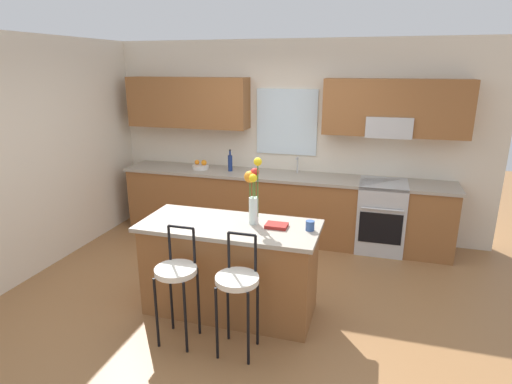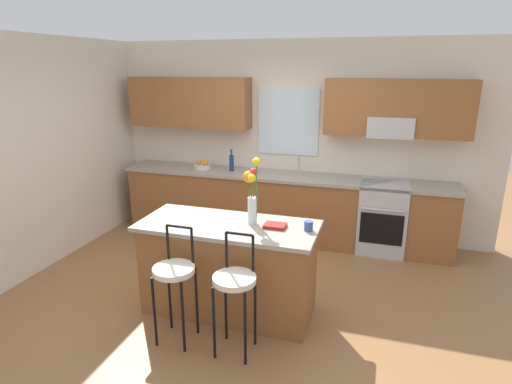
% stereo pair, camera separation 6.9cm
% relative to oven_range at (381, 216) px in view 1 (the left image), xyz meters
% --- Properties ---
extents(ground_plane, '(14.00, 14.00, 0.00)m').
position_rel_oven_range_xyz_m(ground_plane, '(-1.36, -1.68, -0.46)').
color(ground_plane, olive).
extents(wall_left, '(0.12, 4.60, 2.70)m').
position_rel_oven_range_xyz_m(wall_left, '(-3.92, -1.38, 0.89)').
color(wall_left, beige).
rests_on(wall_left, ground).
extents(back_wall_assembly, '(5.60, 0.50, 2.70)m').
position_rel_oven_range_xyz_m(back_wall_assembly, '(-1.33, 0.31, 1.05)').
color(back_wall_assembly, beige).
rests_on(back_wall_assembly, ground).
extents(counter_run, '(4.56, 0.64, 0.92)m').
position_rel_oven_range_xyz_m(counter_run, '(-1.35, 0.02, 0.01)').
color(counter_run, brown).
rests_on(counter_run, ground).
extents(sink_faucet, '(0.02, 0.13, 0.23)m').
position_rel_oven_range_xyz_m(sink_faucet, '(-1.16, 0.17, 0.60)').
color(sink_faucet, '#B7BABC').
rests_on(sink_faucet, counter_run).
extents(oven_range, '(0.60, 0.64, 0.92)m').
position_rel_oven_range_xyz_m(oven_range, '(0.00, 0.00, 0.00)').
color(oven_range, '#B7BABC').
rests_on(oven_range, ground).
extents(kitchen_island, '(1.70, 0.74, 0.92)m').
position_rel_oven_range_xyz_m(kitchen_island, '(-1.40, -1.95, 0.00)').
color(kitchen_island, brown).
rests_on(kitchen_island, ground).
extents(bar_stool_near, '(0.36, 0.36, 1.04)m').
position_rel_oven_range_xyz_m(bar_stool_near, '(-1.68, -2.53, 0.18)').
color(bar_stool_near, black).
rests_on(bar_stool_near, ground).
extents(bar_stool_middle, '(0.36, 0.36, 1.04)m').
position_rel_oven_range_xyz_m(bar_stool_middle, '(-1.13, -2.53, 0.18)').
color(bar_stool_middle, black).
rests_on(bar_stool_middle, ground).
extents(flower_vase, '(0.17, 0.14, 0.64)m').
position_rel_oven_range_xyz_m(flower_vase, '(-1.19, -1.87, 0.79)').
color(flower_vase, silver).
rests_on(flower_vase, kitchen_island).
extents(mug_ceramic, '(0.08, 0.08, 0.09)m').
position_rel_oven_range_xyz_m(mug_ceramic, '(-0.65, -1.89, 0.51)').
color(mug_ceramic, '#33518C').
rests_on(mug_ceramic, kitchen_island).
extents(cookbook, '(0.20, 0.15, 0.03)m').
position_rel_oven_range_xyz_m(cookbook, '(-0.96, -1.90, 0.48)').
color(cookbook, maroon).
rests_on(cookbook, kitchen_island).
extents(fruit_bowl_oranges, '(0.24, 0.24, 0.13)m').
position_rel_oven_range_xyz_m(fruit_bowl_oranges, '(-2.55, 0.02, 0.50)').
color(fruit_bowl_oranges, silver).
rests_on(fruit_bowl_oranges, counter_run).
extents(bottle_olive_oil, '(0.06, 0.06, 0.31)m').
position_rel_oven_range_xyz_m(bottle_olive_oil, '(-2.10, 0.02, 0.58)').
color(bottle_olive_oil, navy).
rests_on(bottle_olive_oil, counter_run).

